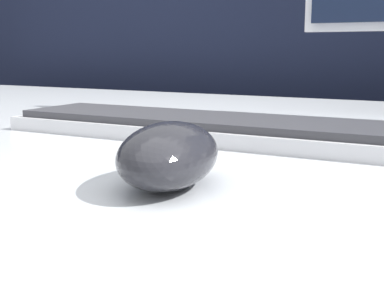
% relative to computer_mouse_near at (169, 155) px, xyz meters
% --- Properties ---
extents(partition_panel, '(5.00, 0.03, 1.11)m').
position_rel_computer_mouse_near_xyz_m(partition_panel, '(0.02, 0.88, -0.21)').
color(partition_panel, black).
rests_on(partition_panel, ground_plane).
extents(computer_mouse_near, '(0.09, 0.13, 0.05)m').
position_rel_computer_mouse_near_xyz_m(computer_mouse_near, '(0.00, 0.00, 0.00)').
color(computer_mouse_near, '#232328').
rests_on(computer_mouse_near, desk).
extents(keyboard, '(0.46, 0.12, 0.02)m').
position_rel_computer_mouse_near_xyz_m(keyboard, '(-0.08, 0.20, -0.01)').
color(keyboard, silver).
rests_on(keyboard, desk).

